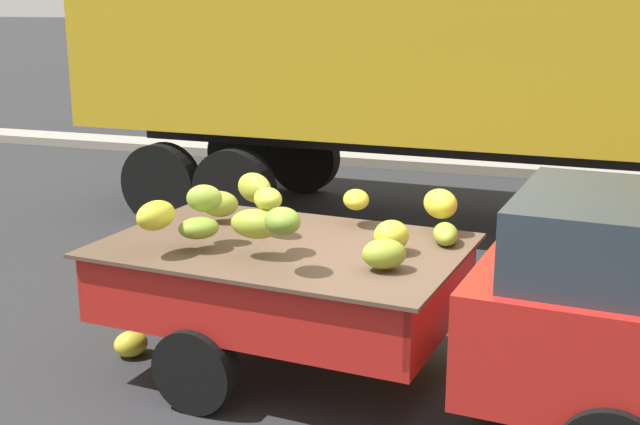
% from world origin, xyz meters
% --- Properties ---
extents(ground, '(220.00, 220.00, 0.00)m').
position_xyz_m(ground, '(0.00, 0.00, 0.00)').
color(ground, '#28282B').
extents(curb_strip, '(80.00, 0.80, 0.16)m').
position_xyz_m(curb_strip, '(0.00, 8.86, 0.08)').
color(curb_strip, gray).
rests_on(curb_strip, ground).
extents(pickup_truck, '(4.97, 2.19, 1.70)m').
position_xyz_m(pickup_truck, '(1.08, 0.07, 0.89)').
color(pickup_truck, '#B21E19').
rests_on(pickup_truck, ground).
extents(semi_trailer, '(12.07, 2.96, 3.95)m').
position_xyz_m(semi_trailer, '(0.59, 5.01, 2.54)').
color(semi_trailer, gold).
rests_on(semi_trailer, ground).
extents(fallen_banana_bunch_near_tailgate, '(0.37, 0.38, 0.22)m').
position_xyz_m(fallen_banana_bunch_near_tailgate, '(-2.16, 0.09, 0.11)').
color(fallen_banana_bunch_near_tailgate, gold).
rests_on(fallen_banana_bunch_near_tailgate, ground).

